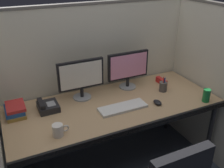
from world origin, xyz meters
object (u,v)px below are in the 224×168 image
at_px(monitor_right, 128,68).
at_px(soda_can, 206,95).
at_px(coffee_mug, 58,130).
at_px(book_stack, 15,110).
at_px(keyboard_main, 123,107).
at_px(pen_cup, 163,87).
at_px(monitor_left, 81,77).
at_px(desk_phone, 47,106).
at_px(computer_mouse, 157,102).
at_px(red_stapler, 161,81).
at_px(desk, 115,109).

height_order(monitor_right, soda_can, monitor_right).
distance_m(monitor_right, soda_can, 0.77).
bearing_deg(coffee_mug, book_stack, 120.39).
relative_size(keyboard_main, pen_cup, 2.72).
relative_size(monitor_left, pen_cup, 2.72).
relative_size(monitor_right, desk_phone, 2.26).
bearing_deg(monitor_right, pen_cup, -39.02).
relative_size(computer_mouse, pen_cup, 0.61).
height_order(monitor_left, keyboard_main, monitor_left).
bearing_deg(red_stapler, pen_cup, -120.14).
bearing_deg(keyboard_main, computer_mouse, -11.16).
distance_m(monitor_left, pen_cup, 0.81).
relative_size(pen_cup, soda_can, 1.29).
relative_size(monitor_right, soda_can, 3.52).
xyz_separation_m(desk_phone, pen_cup, (1.11, -0.13, 0.02)).
bearing_deg(book_stack, monitor_right, 2.89).
bearing_deg(pen_cup, desk, -175.85).
bearing_deg(desk_phone, pen_cup, -6.90).
bearing_deg(desk_phone, book_stack, 172.69).
height_order(keyboard_main, book_stack, book_stack).
xyz_separation_m(desk, computer_mouse, (0.35, -0.15, 0.07)).
bearing_deg(monitor_left, soda_can, -28.66).
xyz_separation_m(keyboard_main, red_stapler, (0.60, 0.27, 0.02)).
bearing_deg(red_stapler, coffee_mug, -161.21).
distance_m(pen_cup, soda_can, 0.41).
xyz_separation_m(computer_mouse, coffee_mug, (-0.92, -0.07, 0.03)).
bearing_deg(red_stapler, monitor_left, 175.82).
distance_m(monitor_right, desk_phone, 0.86).
relative_size(monitor_left, book_stack, 1.94).
bearing_deg(red_stapler, soda_can, -72.98).
xyz_separation_m(book_stack, soda_can, (1.60, -0.51, 0.02)).
xyz_separation_m(keyboard_main, book_stack, (-0.86, 0.30, 0.03)).
bearing_deg(red_stapler, desk_phone, -179.45).
bearing_deg(book_stack, monitor_left, 3.85).
xyz_separation_m(monitor_right, desk_phone, (-0.83, -0.09, -0.18)).
distance_m(book_stack, soda_can, 1.68).
distance_m(red_stapler, coffee_mug, 1.27).
relative_size(monitor_left, keyboard_main, 1.00).
bearing_deg(monitor_left, pen_cup, -15.17).
distance_m(desk, computer_mouse, 0.39).
distance_m(monitor_right, computer_mouse, 0.47).
xyz_separation_m(soda_can, coffee_mug, (-1.35, 0.08, -0.01)).
relative_size(monitor_left, coffee_mug, 3.41).
distance_m(desk, book_stack, 0.86).
height_order(monitor_right, pen_cup, monitor_right).
height_order(desk, monitor_right, monitor_right).
xyz_separation_m(pen_cup, red_stapler, (0.08, 0.15, -0.02)).
distance_m(desk, soda_can, 0.84).
bearing_deg(desk_phone, keyboard_main, -23.71).
bearing_deg(monitor_right, keyboard_main, -124.15).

